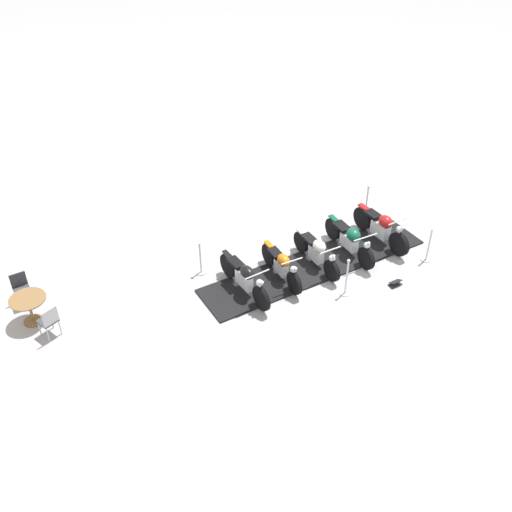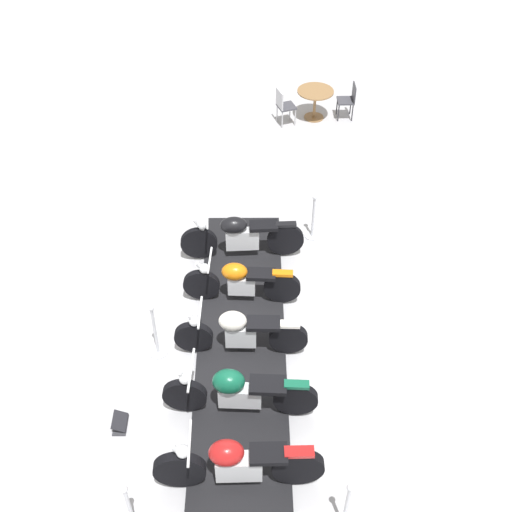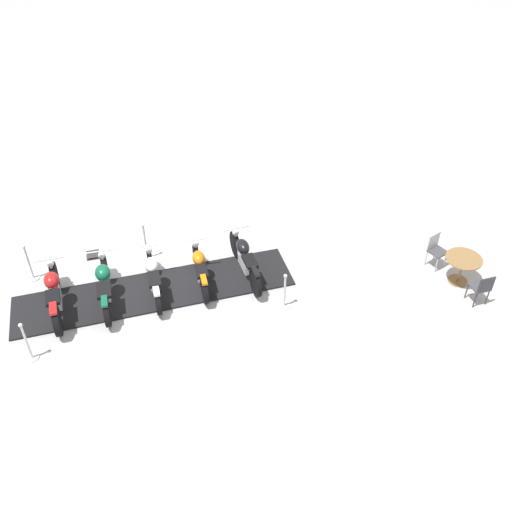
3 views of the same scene
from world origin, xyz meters
name	(u,v)px [view 3 (image 3 of 3)]	position (x,y,z in m)	size (l,w,h in m)	color
ground_plane	(156,292)	(0.00, 0.00, 0.00)	(80.00, 80.00, 0.00)	#B2B2B7
display_platform	(155,291)	(0.00, 0.00, 0.03)	(6.77, 1.45, 0.05)	black
motorcycle_black	(244,257)	(-1.82, 1.38, 0.54)	(1.41, 1.94, 1.00)	black
motorcycle_copper	(200,267)	(-0.92, 0.68, 0.50)	(1.43, 1.61, 0.94)	black
motorcycle_cream	(153,275)	(-0.02, -0.02, 0.51)	(1.45, 1.73, 0.92)	black
motorcycle_forest	(105,283)	(0.87, -0.73, 0.53)	(1.59, 1.81, 0.97)	black
motorcycle_maroon	(54,293)	(1.78, -1.43, 0.54)	(1.49, 1.91, 1.04)	black
stanchion_left_front	(285,295)	(-1.42, 2.85, 0.35)	(0.30, 0.30, 1.01)	silver
stanchion_right_mid	(146,247)	(-0.84, -1.07, 0.38)	(0.31, 0.31, 1.12)	silver
stanchion_left_rear	(28,346)	(3.10, -0.70, 0.39)	(0.28, 0.28, 1.07)	silver
stanchion_right_rear	(30,267)	(1.42, -2.85, 0.37)	(0.30, 0.30, 1.06)	silver
info_placard	(93,256)	(-0.02, -2.24, 0.06)	(0.41, 0.38, 0.18)	#333338
cafe_table	(463,264)	(-4.72, 5.88, 0.56)	(0.89, 0.89, 0.74)	olive
cafe_chair_near_table	(482,287)	(-4.22, 6.54, 0.52)	(0.56, 0.56, 0.88)	#2D2D33
cafe_chair_across_table	(436,248)	(-4.97, 5.10, 0.52)	(0.51, 0.51, 0.90)	#B7B7BC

